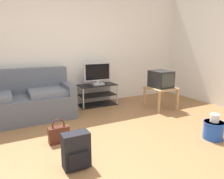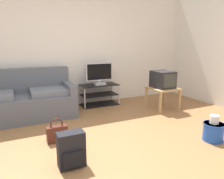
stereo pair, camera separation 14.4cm
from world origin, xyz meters
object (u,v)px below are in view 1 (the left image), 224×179
Objects in this scene: handbag at (59,134)px; cleaning_bucket at (213,129)px; backpack at (76,151)px; tv_stand at (97,95)px; side_table at (161,90)px; crt_tv at (161,79)px; couch at (21,102)px; flat_tv at (97,74)px.

cleaning_bucket reaches higher than handbag.
backpack reaches higher than handbag.
tv_stand is 2.07× the size of backpack.
cleaning_bucket is at bearing -24.47° from handbag.
tv_stand is 1.42m from side_table.
side_table is at bearing 11.43° from backpack.
tv_stand is at bearing 50.00° from handbag.
tv_stand is 2.50m from backpack.
cleaning_bucket is (-0.30, -1.52, -0.24)m from side_table.
handbag is (-0.03, 0.70, -0.07)m from backpack.
crt_tv is 1.16× the size of cleaning_bucket.
tv_stand is at bearing 141.51° from crt_tv.
flat_tv reaches higher than couch.
side_table is at bearing -38.29° from flat_tv.
crt_tv is at bearing -13.94° from couch.
backpack is (-1.21, -2.16, -0.52)m from flat_tv.
backpack is at bearing -119.36° from flat_tv.
cleaning_bucket is (2.04, -0.93, 0.03)m from handbag.
couch is 1.68m from flat_tv.
flat_tv reaches higher than tv_stand.
side_table is 2.65m from backpack.
handbag is 0.93× the size of cleaning_bucket.
flat_tv reaches higher than handbag.
crt_tv is 1.25× the size of handbag.
flat_tv is at bearing 49.57° from handbag.
handbag is at bearing -165.39° from crt_tv.
couch is 2.81m from side_table.
handbag is at bearing -165.76° from side_table.
crt_tv is 1.64m from cleaning_bucket.
tv_stand reaches higher than side_table.
tv_stand is at bearing 43.11° from backpack.
crt_tv is (1.10, -0.87, 0.41)m from tv_stand.
side_table is at bearing -39.01° from tv_stand.
crt_tv reaches higher than side_table.
couch is 3.29m from cleaning_bucket.
couch is at bearing 83.85° from backpack.
flat_tv is at bearing 42.86° from backpack.
couch is at bearing -173.85° from flat_tv.
flat_tv is 2.53m from backpack.
couch reaches higher than side_table.
flat_tv is (1.62, 0.17, 0.39)m from couch.
side_table is at bearing 14.24° from handbag.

